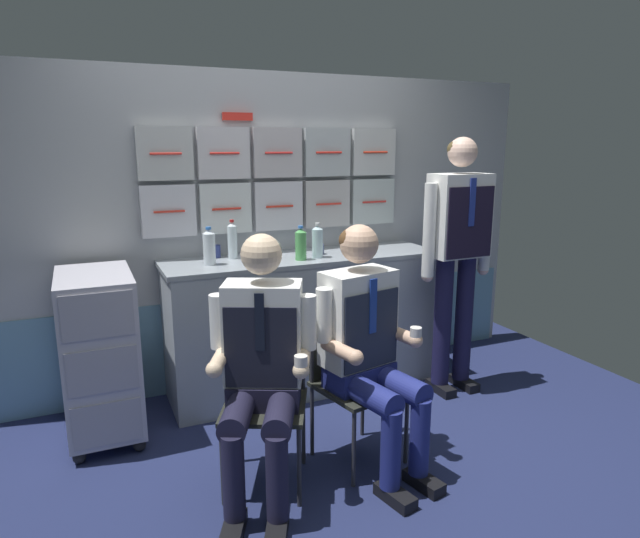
# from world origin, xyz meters

# --- Properties ---
(ground) EXTENTS (4.80, 4.80, 0.04)m
(ground) POSITION_xyz_m (0.00, 0.00, -0.02)
(ground) COLOR #1F274E
(galley_bulkhead) EXTENTS (4.20, 0.14, 2.15)m
(galley_bulkhead) POSITION_xyz_m (0.01, 1.37, 1.08)
(galley_bulkhead) COLOR #A5A8AE
(galley_bulkhead) RESTS_ON ground
(galley_counter) EXTENTS (1.88, 0.53, 0.94)m
(galley_counter) POSITION_xyz_m (0.19, 1.09, 0.47)
(galley_counter) COLOR #98A1AA
(galley_counter) RESTS_ON ground
(service_trolley) EXTENTS (0.40, 0.65, 0.97)m
(service_trolley) POSITION_xyz_m (-1.13, 0.94, 0.52)
(service_trolley) COLOR black
(service_trolley) RESTS_ON ground
(folding_chair_left) EXTENTS (0.53, 0.53, 0.83)m
(folding_chair_left) POSITION_xyz_m (-0.38, 0.19, 0.51)
(folding_chair_left) COLOR #2D2D33
(folding_chair_left) RESTS_ON ground
(crew_member_left) EXTENTS (0.58, 0.70, 1.27)m
(crew_member_left) POSITION_xyz_m (-0.44, 0.04, 0.70)
(crew_member_left) COLOR black
(crew_member_left) RESTS_ON ground
(folding_chair_center) EXTENTS (0.47, 0.48, 0.83)m
(folding_chair_center) POSITION_xyz_m (0.09, 0.20, 0.51)
(folding_chair_center) COLOR #2D2D33
(folding_chair_center) RESTS_ON ground
(crew_member_center) EXTENTS (0.53, 0.68, 1.29)m
(crew_member_center) POSITION_xyz_m (0.12, 0.05, 0.71)
(crew_member_center) COLOR black
(crew_member_center) RESTS_ON ground
(crew_member_standing) EXTENTS (0.54, 0.27, 1.72)m
(crew_member_standing) POSITION_xyz_m (1.12, 0.64, 1.03)
(crew_member_standing) COLOR black
(crew_member_standing) RESTS_ON ground
(sparkling_bottle_green) EXTENTS (0.06, 0.06, 0.26)m
(sparkling_bottle_green) POSITION_xyz_m (-0.26, 1.19, 1.06)
(sparkling_bottle_green) COLOR silver
(sparkling_bottle_green) RESTS_ON galley_counter
(water_bottle_blue_cap) EXTENTS (0.07, 0.07, 0.22)m
(water_bottle_blue_cap) POSITION_xyz_m (0.13, 0.97, 1.05)
(water_bottle_blue_cap) COLOR #51A556
(water_bottle_blue_cap) RESTS_ON galley_counter
(water_bottle_clear) EXTENTS (0.08, 0.08, 0.24)m
(water_bottle_clear) POSITION_xyz_m (-0.45, 1.06, 1.05)
(water_bottle_clear) COLOR silver
(water_bottle_clear) RESTS_ON galley_counter
(water_bottle_short) EXTENTS (0.07, 0.07, 0.23)m
(water_bottle_short) POSITION_xyz_m (0.26, 1.00, 1.05)
(water_bottle_short) COLOR silver
(water_bottle_short) RESTS_ON galley_counter
(espresso_cup_small) EXTENTS (0.06, 0.06, 0.08)m
(espresso_cup_small) POSITION_xyz_m (-0.36, 1.27, 0.99)
(espresso_cup_small) COLOR navy
(espresso_cup_small) RESTS_ON galley_counter
(coffee_cup_spare) EXTENTS (0.06, 0.06, 0.07)m
(coffee_cup_spare) POSITION_xyz_m (-0.16, 0.93, 0.98)
(coffee_cup_spare) COLOR silver
(coffee_cup_spare) RESTS_ON galley_counter
(paper_cup_tan) EXTENTS (0.07, 0.07, 0.07)m
(paper_cup_tan) POSITION_xyz_m (0.31, 1.10, 0.98)
(paper_cup_tan) COLOR navy
(paper_cup_tan) RESTS_ON galley_counter
(coffee_cup_white) EXTENTS (0.07, 0.07, 0.07)m
(coffee_cup_white) POSITION_xyz_m (0.64, 1.27, 0.98)
(coffee_cup_white) COLOR white
(coffee_cup_white) RESTS_ON galley_counter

